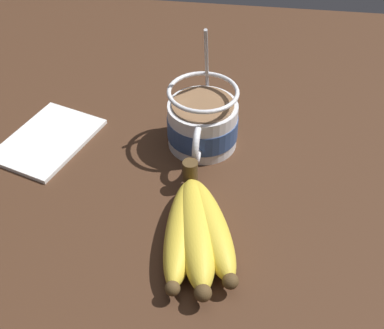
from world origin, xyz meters
TOP-DOWN VIEW (x-y plane):
  - table at (0.00, 0.00)cm, footprint 104.61×104.61cm
  - coffee_mug at (-6.24, -2.11)cm, footprint 15.59×9.98cm
  - banana_bunch at (11.97, -0.57)cm, footprint 19.61×10.25cm
  - napkin at (-3.67, -24.28)cm, footprint 17.50×14.66cm

SIDE VIEW (x-z plane):
  - table at x=0.00cm, z-range 0.00..2.60cm
  - napkin at x=-3.67cm, z-range 2.60..3.20cm
  - banana_bunch at x=11.97cm, z-range 2.45..6.82cm
  - coffee_mug at x=-6.24cm, z-range -2.27..14.85cm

